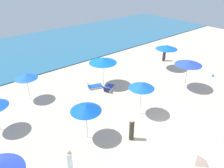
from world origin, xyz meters
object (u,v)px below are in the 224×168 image
at_px(umbrella_5, 26,76).
at_px(umbrella_6, 142,85).
at_px(umbrella_2, 167,47).
at_px(beach_ball_0, 213,75).
at_px(umbrella_7, 189,62).
at_px(beachgoer_2, 132,130).
at_px(beachgoer_1, 164,54).
at_px(lounge_chair_4_0, 94,86).
at_px(lounge_chair_4_1, 108,88).
at_px(beachgoer_0, 69,162).
at_px(umbrella_4, 103,60).
at_px(umbrella_0, 86,108).

height_order(umbrella_5, umbrella_6, umbrella_6).
xyz_separation_m(umbrella_2, beach_ball_0, (2.12, -4.37, -2.27)).
height_order(umbrella_7, beachgoer_2, umbrella_7).
bearing_deg(umbrella_5, beachgoer_1, -6.34).
bearing_deg(lounge_chair_4_0, lounge_chair_4_1, -128.36).
relative_size(umbrella_6, beach_ball_0, 10.59).
height_order(umbrella_2, lounge_chair_4_1, umbrella_2).
height_order(umbrella_5, umbrella_7, umbrella_7).
bearing_deg(umbrella_7, beachgoer_1, 54.64).
relative_size(lounge_chair_4_0, beachgoer_0, 0.94).
distance_m(umbrella_4, beachgoer_1, 9.22).
distance_m(umbrella_7, beachgoer_0, 12.88).
relative_size(lounge_chair_4_0, umbrella_7, 0.55).
relative_size(beachgoer_2, beach_ball_0, 6.39).
bearing_deg(beachgoer_1, umbrella_0, -70.51).
height_order(lounge_chair_4_0, beachgoer_1, beachgoer_1).
distance_m(umbrella_2, umbrella_6, 9.07).
bearing_deg(umbrella_5, lounge_chair_4_0, -19.65).
xyz_separation_m(umbrella_0, umbrella_2, (12.54, 3.76, 0.11)).
bearing_deg(umbrella_0, lounge_chair_4_0, 50.64).
bearing_deg(beach_ball_0, umbrella_5, 154.46).
height_order(umbrella_0, umbrella_5, umbrella_0).
xyz_separation_m(lounge_chair_4_1, beach_ball_0, (9.78, -4.51, -0.14)).
distance_m(umbrella_2, beachgoer_0, 15.83).
bearing_deg(lounge_chair_4_1, umbrella_7, -153.86).
xyz_separation_m(umbrella_5, umbrella_7, (11.45, -7.05, 0.36)).
height_order(lounge_chair_4_0, umbrella_6, umbrella_6).
xyz_separation_m(umbrella_6, beach_ball_0, (10.20, -0.27, -2.26)).
bearing_deg(beachgoer_1, beachgoer_0, -67.98).
bearing_deg(umbrella_2, beachgoer_1, 40.00).
bearing_deg(umbrella_6, umbrella_4, 82.41).
distance_m(lounge_chair_4_0, umbrella_7, 8.48).
relative_size(umbrella_4, beachgoer_1, 1.53).
height_order(umbrella_6, beachgoer_0, umbrella_6).
bearing_deg(umbrella_7, umbrella_2, 61.83).
bearing_deg(beachgoer_1, umbrella_4, -89.31).
height_order(umbrella_0, beachgoer_1, umbrella_0).
xyz_separation_m(lounge_chair_4_0, umbrella_6, (0.32, -5.38, 2.16)).
relative_size(umbrella_2, umbrella_7, 0.97).
distance_m(umbrella_7, beach_ball_0, 4.86).
height_order(lounge_chair_4_0, beach_ball_0, lounge_chair_4_0).
bearing_deg(lounge_chair_4_0, umbrella_5, 88.72).
bearing_deg(beachgoer_0, umbrella_4, 2.48).
bearing_deg(beachgoer_0, beachgoer_1, -16.88).
xyz_separation_m(umbrella_0, umbrella_4, (5.17, 4.99, 0.16)).
height_order(lounge_chair_4_0, umbrella_7, umbrella_7).
relative_size(umbrella_4, beachgoer_2, 1.70).
height_order(lounge_chair_4_0, umbrella_5, umbrella_5).
relative_size(beachgoer_1, beach_ball_0, 7.09).
bearing_deg(umbrella_5, beachgoer_2, -70.94).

